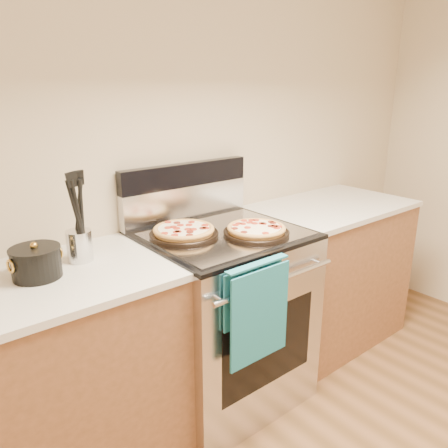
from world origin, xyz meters
TOP-DOWN VIEW (x-y plane):
  - wall_back at (0.00, 2.00)m, footprint 4.00×0.00m
  - range_body at (0.00, 1.65)m, footprint 0.76×0.68m
  - oven_window at (0.00, 1.31)m, footprint 0.56×0.01m
  - cooktop at (0.00, 1.65)m, footprint 0.76×0.68m
  - backsplash_lower at (0.00, 1.96)m, footprint 0.76×0.06m
  - backsplash_upper at (0.00, 1.96)m, footprint 0.76×0.06m
  - oven_handle at (0.00, 1.27)m, footprint 0.70×0.03m
  - dish_towel at (-0.12, 1.27)m, footprint 0.32×0.05m
  - foil_sheet at (0.00, 1.62)m, footprint 0.70×0.55m
  - cabinet_left at (-0.88, 1.68)m, footprint 1.00×0.62m
  - countertop_left at (-0.88, 1.68)m, footprint 1.02×0.64m
  - cabinet_right at (0.88, 1.68)m, footprint 1.00×0.62m
  - countertop_right at (0.88, 1.68)m, footprint 1.02×0.64m
  - pepperoni_pizza_back at (-0.18, 1.72)m, footprint 0.40×0.40m
  - pepperoni_pizza_front at (0.10, 1.52)m, footprint 0.36×0.36m
  - utensil_crock at (-0.66, 1.77)m, footprint 0.13×0.13m
  - saucepan at (-0.86, 1.71)m, footprint 0.21×0.21m

SIDE VIEW (x-z plane):
  - cabinet_left at x=-0.88m, z-range 0.00..0.88m
  - cabinet_right at x=0.88m, z-range 0.00..0.88m
  - range_body at x=0.00m, z-range 0.00..0.90m
  - oven_window at x=0.00m, z-range 0.25..0.65m
  - dish_towel at x=-0.12m, z-range 0.49..0.91m
  - oven_handle at x=0.00m, z-range 0.79..0.81m
  - countertop_left at x=-0.88m, z-range 0.88..0.91m
  - countertop_right at x=0.88m, z-range 0.88..0.91m
  - cooktop at x=0.00m, z-range 0.90..0.92m
  - foil_sheet at x=0.00m, z-range 0.92..0.93m
  - pepperoni_pizza_front at x=0.10m, z-range 0.93..0.97m
  - pepperoni_pizza_back at x=-0.18m, z-range 0.93..0.97m
  - saucepan at x=-0.86m, z-range 0.91..1.02m
  - utensil_crock at x=-0.66m, z-range 0.91..1.04m
  - backsplash_lower at x=0.00m, z-range 0.92..1.10m
  - backsplash_upper at x=0.00m, z-range 1.10..1.22m
  - wall_back at x=0.00m, z-range -0.65..3.35m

